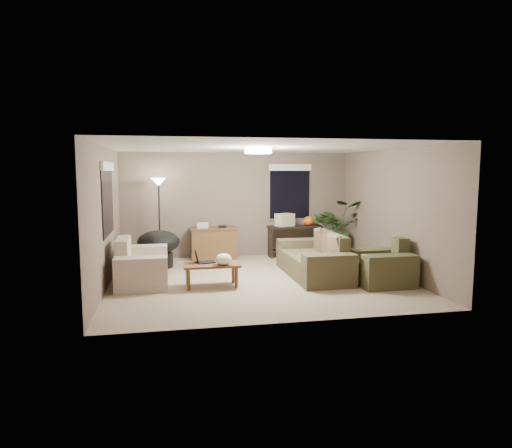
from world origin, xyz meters
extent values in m
plane|color=gray|center=(0.00, 0.00, 0.00)|extent=(5.50, 5.50, 0.00)
plane|color=white|center=(0.00, 0.00, 2.50)|extent=(5.50, 5.50, 0.00)
plane|color=#6E5C51|center=(0.00, 2.50, 1.25)|extent=(5.50, 0.00, 5.50)
plane|color=#6E5C51|center=(0.00, -2.50, 1.25)|extent=(5.50, 0.00, 5.50)
plane|color=#6E5C51|center=(-2.75, 0.00, 1.25)|extent=(0.00, 5.00, 5.00)
plane|color=#6E5C51|center=(2.75, 0.00, 1.25)|extent=(0.00, 5.00, 5.00)
cube|color=brown|center=(1.13, 0.11, 0.21)|extent=(0.95, 1.48, 0.42)
cube|color=brown|center=(1.49, 0.11, 0.64)|extent=(0.22, 1.48, 0.43)
cube|color=#4D482E|center=(1.13, -0.81, 0.30)|extent=(0.95, 0.36, 0.60)
cube|color=brown|center=(1.13, 1.03, 0.30)|extent=(0.95, 0.36, 0.60)
cube|color=#8C7251|center=(1.43, -0.34, 0.65)|extent=(0.27, 0.47, 0.47)
cube|color=#8C7251|center=(1.43, 0.56, 0.65)|extent=(0.38, 0.50, 0.47)
cube|color=beige|center=(-2.14, 0.18, 0.21)|extent=(0.90, 0.88, 0.42)
cube|color=beige|center=(-2.48, 0.18, 0.64)|extent=(0.22, 0.88, 0.43)
cube|color=beige|center=(-2.14, -0.44, 0.30)|extent=(0.90, 0.36, 0.60)
cube|color=beige|center=(-2.14, 0.80, 0.30)|extent=(0.90, 0.36, 0.60)
cube|color=#46472A|center=(2.15, -0.76, 0.21)|extent=(0.95, 0.28, 0.42)
cube|color=brown|center=(2.52, -0.76, 0.64)|extent=(0.22, 0.28, 0.43)
cube|color=#444529|center=(2.15, -1.08, 0.30)|extent=(0.95, 0.36, 0.60)
cube|color=#444529|center=(2.15, -0.44, 0.30)|extent=(0.95, 0.36, 0.60)
cube|color=brown|center=(-0.92, -0.35, 0.40)|extent=(1.00, 0.55, 0.04)
cylinder|color=brown|center=(-1.34, -0.55, 0.19)|extent=(0.06, 0.06, 0.38)
cylinder|color=brown|center=(-0.50, -0.55, 0.19)|extent=(0.06, 0.06, 0.38)
cylinder|color=brown|center=(-1.34, -0.15, 0.19)|extent=(0.06, 0.06, 0.38)
cylinder|color=brown|center=(-0.50, -0.15, 0.19)|extent=(0.06, 0.06, 0.38)
cube|color=black|center=(-1.02, -0.25, 0.43)|extent=(0.37, 0.30, 0.02)
cube|color=black|center=(-1.18, -0.25, 0.55)|extent=(0.08, 0.23, 0.22)
ellipsoid|color=white|center=(-0.72, -0.50, 0.52)|extent=(0.37, 0.36, 0.20)
cube|color=brown|center=(-0.61, 2.20, 0.35)|extent=(1.05, 0.45, 0.71)
cube|color=brown|center=(-0.61, 2.20, 0.73)|extent=(1.10, 0.50, 0.04)
cube|color=silver|center=(-0.86, 2.20, 0.81)|extent=(0.27, 0.23, 0.12)
cube|color=black|center=(-0.41, 2.15, 0.77)|extent=(0.22, 0.25, 0.04)
cube|color=black|center=(1.34, 2.16, 0.73)|extent=(1.30, 0.40, 0.04)
cube|color=black|center=(0.74, 2.16, 0.35)|extent=(0.05, 0.38, 0.71)
cube|color=black|center=(1.94, 2.16, 0.35)|extent=(0.05, 0.38, 0.71)
cube|color=black|center=(1.34, 2.16, 0.15)|extent=(1.25, 0.36, 0.03)
ellipsoid|color=orange|center=(1.69, 2.16, 0.86)|extent=(0.34, 0.34, 0.22)
cube|color=beige|center=(1.09, 2.16, 0.90)|extent=(0.49, 0.44, 0.30)
cylinder|color=black|center=(-1.87, 1.53, 0.15)|extent=(0.60, 0.60, 0.30)
ellipsoid|color=black|center=(-1.87, 1.53, 0.55)|extent=(0.97, 0.97, 0.50)
cylinder|color=black|center=(-1.85, 2.01, 0.01)|extent=(0.28, 0.28, 0.02)
cylinder|color=black|center=(-1.85, 2.01, 0.90)|extent=(0.04, 0.04, 1.78)
cone|color=white|center=(-1.85, 2.01, 1.82)|extent=(0.32, 0.32, 0.18)
cylinder|color=white|center=(0.00, 0.00, 2.44)|extent=(0.50, 0.50, 0.10)
imported|color=#2D5923|center=(2.29, 2.00, 0.54)|extent=(1.25, 1.39, 1.08)
cube|color=tan|center=(2.43, -0.24, 0.01)|extent=(0.32, 0.32, 0.03)
cylinder|color=tan|center=(2.43, -0.24, 0.25)|extent=(0.12, 0.12, 0.44)
cube|color=tan|center=(2.43, -0.24, 0.48)|extent=(0.22, 0.22, 0.03)
cube|color=black|center=(-2.73, 0.30, 1.55)|extent=(0.01, 1.50, 1.30)
cube|color=white|center=(-2.71, 0.30, 2.15)|extent=(0.05, 1.56, 0.16)
cube|color=black|center=(1.30, 2.48, 1.55)|extent=(1.00, 0.01, 1.30)
cube|color=white|center=(1.30, 2.46, 2.15)|extent=(1.06, 0.05, 0.16)
camera|label=1|loc=(-1.69, -8.35, 2.08)|focal=32.00mm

